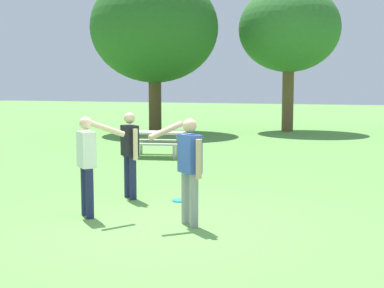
{
  "coord_description": "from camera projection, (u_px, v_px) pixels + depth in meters",
  "views": [
    {
      "loc": [
        3.41,
        -6.79,
        2.1
      ],
      "look_at": [
        -0.62,
        2.36,
        1.0
      ],
      "focal_mm": 47.84,
      "sensor_mm": 36.0,
      "label": 1
    }
  ],
  "objects": [
    {
      "name": "ground_plane",
      "position": [
        167.0,
        227.0,
        7.77
      ],
      "size": [
        120.0,
        120.0,
        0.0
      ],
      "primitive_type": "plane",
      "color": "#609947"
    },
    {
      "name": "person_thrower",
      "position": [
        130.0,
        149.0,
        9.66
      ],
      "size": [
        0.51,
        0.4,
        1.64
      ],
      "color": "#1E234C",
      "rests_on": "ground"
    },
    {
      "name": "person_catcher",
      "position": [
        189.0,
        163.0,
        7.72
      ],
      "size": [
        0.83,
        0.53,
        1.64
      ],
      "color": "gray",
      "rests_on": "ground"
    },
    {
      "name": "person_bystander",
      "position": [
        87.0,
        159.0,
        8.26
      ],
      "size": [
        0.84,
        0.51,
        1.64
      ],
      "color": "#1E234C",
      "rests_on": "ground"
    },
    {
      "name": "frisbee",
      "position": [
        179.0,
        200.0,
        9.52
      ],
      "size": [
        0.28,
        0.28,
        0.03
      ],
      "primitive_type": "cylinder",
      "color": "#2D9EDB",
      "rests_on": "ground"
    },
    {
      "name": "picnic_table_near",
      "position": [
        157.0,
        138.0,
        15.67
      ],
      "size": [
        1.99,
        1.79,
        0.77
      ],
      "color": "beige",
      "rests_on": "ground"
    },
    {
      "name": "tree_tall_left",
      "position": [
        154.0,
        29.0,
        23.64
      ],
      "size": [
        5.91,
        5.91,
        7.37
      ],
      "color": "brown",
      "rests_on": "ground"
    },
    {
      "name": "tree_broad_center",
      "position": [
        289.0,
        30.0,
        24.4
      ],
      "size": [
        4.83,
        4.83,
        6.96
      ],
      "color": "brown",
      "rests_on": "ground"
    }
  ]
}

